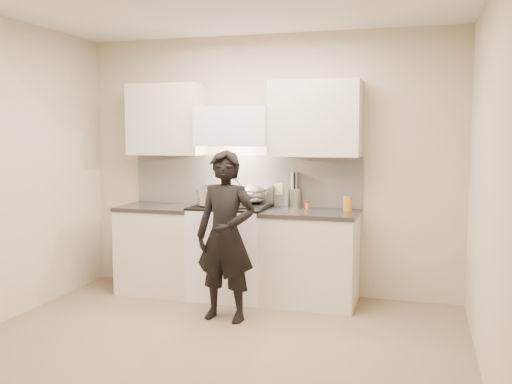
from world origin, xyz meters
TOP-DOWN VIEW (x-y plane):
  - ground_plane at (0.00, 0.00)m, footprint 4.00×4.00m
  - room_shell at (-0.06, 0.37)m, footprint 4.04×3.54m
  - stove at (-0.30, 1.42)m, footprint 0.76×0.65m
  - counter_right at (0.53, 1.43)m, footprint 0.92×0.67m
  - counter_left at (-1.08, 1.43)m, footprint 0.82×0.67m
  - wok at (-0.13, 1.54)m, footprint 0.39×0.48m
  - stock_pot at (-0.50, 1.33)m, footprint 0.32×0.29m
  - utensil_crock at (0.31, 1.67)m, footprint 0.14×0.14m
  - spice_jar at (0.46, 1.58)m, footprint 0.04×0.04m
  - oil_glass at (0.87, 1.55)m, footprint 0.08×0.08m
  - person at (-0.11, 0.71)m, footprint 0.59×0.42m

SIDE VIEW (x-z plane):
  - ground_plane at x=0.00m, z-range 0.00..0.00m
  - counter_right at x=0.53m, z-range 0.00..0.92m
  - counter_left at x=-1.08m, z-range 0.00..0.92m
  - stove at x=-0.30m, z-range 0.00..0.95m
  - person at x=-0.11m, z-range 0.00..1.53m
  - spice_jar at x=0.46m, z-range 0.92..1.00m
  - oil_glass at x=0.87m, z-range 0.92..1.07m
  - utensil_crock at x=0.31m, z-range 0.85..1.21m
  - stock_pot at x=-0.50m, z-range 0.96..1.11m
  - wok at x=-0.13m, z-range 0.91..1.22m
  - room_shell at x=-0.06m, z-range 0.25..2.95m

